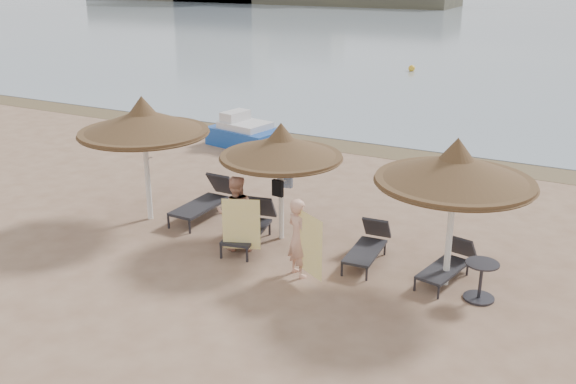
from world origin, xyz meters
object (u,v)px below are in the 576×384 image
object	(u,v)px
lounger_near_left	(251,224)
lounger_near_right	(368,245)
pedal_boat	(245,133)
palapa_left	(143,122)
person_right	(298,231)
lounger_far_left	(207,200)
palapa_center	(281,147)
lounger_far_right	(449,263)
side_table	(480,282)
palapa_right	(456,169)
person_left	(236,207)

from	to	relation	value
lounger_near_left	lounger_near_right	distance (m)	2.64
lounger_near_right	pedal_boat	xyz separation A→B (m)	(-6.79, 6.30, 0.08)
palapa_left	person_right	distance (m)	4.78
person_right	lounger_near_left	bearing A→B (deg)	-1.16
lounger_far_left	person_right	bearing A→B (deg)	-26.60
palapa_center	lounger_near_right	bearing A→B (deg)	-3.89
lounger_far_left	person_right	xyz separation A→B (m)	(3.37, -1.78, 0.52)
lounger_near_left	lounger_far_left	bearing A→B (deg)	144.86
palapa_left	lounger_near_left	distance (m)	3.43
palapa_left	lounger_near_right	size ratio (longest dim) A/B	1.75
palapa_center	person_right	world-z (taller)	palapa_center
palapa_left	lounger_near_right	bearing A→B (deg)	3.18
palapa_left	person_right	bearing A→B (deg)	-12.38
lounger_near_right	lounger_far_right	bearing A→B (deg)	-5.44
lounger_near_left	lounger_near_right	bearing A→B (deg)	-4.24
side_table	palapa_right	bearing A→B (deg)	157.12
palapa_center	palapa_right	world-z (taller)	palapa_right
pedal_boat	palapa_right	bearing A→B (deg)	-27.31
palapa_center	side_table	size ratio (longest dim) A/B	3.65
palapa_right	palapa_center	bearing A→B (deg)	173.13
palapa_center	lounger_far_left	size ratio (longest dim) A/B	1.30
lounger_near_left	person_left	world-z (taller)	person_left
lounger_far_left	side_table	xyz separation A→B (m)	(6.72, -1.11, -0.06)
palapa_left	pedal_boat	bearing A→B (deg)	101.68
person_left	pedal_boat	xyz separation A→B (m)	(-4.09, 7.09, -0.53)
palapa_right	lounger_near_right	distance (m)	2.61
palapa_right	lounger_far_left	bearing A→B (deg)	172.30
palapa_left	side_table	size ratio (longest dim) A/B	4.12
lounger_far_right	lounger_near_left	bearing A→B (deg)	-164.86
palapa_left	palapa_right	world-z (taller)	palapa_left
lounger_far_left	pedal_boat	world-z (taller)	pedal_boat
lounger_near_right	person_right	distance (m)	1.71
palapa_center	lounger_near_right	distance (m)	2.74
palapa_center	person_right	size ratio (longest dim) A/B	1.43
person_right	lounger_near_right	bearing A→B (deg)	-97.44
palapa_center	palapa_right	xyz separation A→B (m)	(3.79, -0.46, 0.20)
palapa_right	lounger_far_left	world-z (taller)	palapa_right
lounger_far_right	side_table	distance (m)	0.90
lounger_near_right	person_left	distance (m)	2.87
side_table	person_left	distance (m)	5.12
palapa_right	lounger_near_left	xyz separation A→B (m)	(-4.31, 0.03, -1.91)
lounger_far_right	person_left	bearing A→B (deg)	-158.39
palapa_center	lounger_far_right	distance (m)	4.17
side_table	person_right	xyz separation A→B (m)	(-3.35, -0.67, 0.58)
lounger_far_left	pedal_boat	distance (m)	6.30
palapa_center	pedal_boat	distance (m)	7.92
palapa_center	person_left	size ratio (longest dim) A/B	1.40
lounger_far_right	person_right	xyz separation A→B (m)	(-2.64, -1.22, 0.60)
palapa_right	palapa_left	bearing A→B (deg)	179.90
person_right	lounger_far_left	bearing A→B (deg)	1.94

